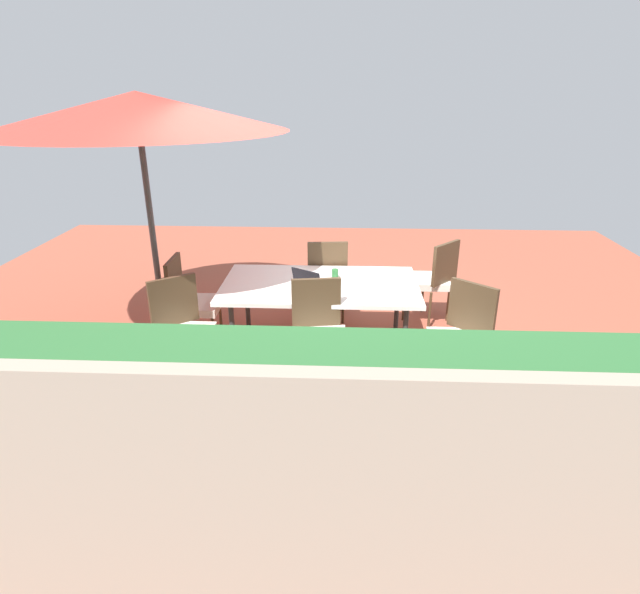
{
  "coord_description": "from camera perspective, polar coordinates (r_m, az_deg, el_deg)",
  "views": [
    {
      "loc": [
        -0.22,
        4.77,
        2.53
      ],
      "look_at": [
        0.0,
        0.0,
        0.58
      ],
      "focal_mm": 29.01,
      "sensor_mm": 36.0,
      "label": 1
    }
  ],
  "objects": [
    {
      "name": "ground_plane",
      "position": [
        5.41,
        -0.0,
        -5.84
      ],
      "size": [
        10.0,
        10.0,
        0.02
      ],
      "primitive_type": "cube",
      "color": "#9E4C38"
    },
    {
      "name": "back_fence",
      "position": [
        2.24,
        -4.43,
        -27.05
      ],
      "size": [
        9.5,
        0.08,
        1.68
      ],
      "primitive_type": "cube",
      "color": "tan",
      "rests_on": "ground_plane"
    },
    {
      "name": "hedge_row",
      "position": [
        3.02,
        -2.23,
        -16.76
      ],
      "size": [
        6.3,
        0.62,
        1.27
      ],
      "primitive_type": "cube",
      "color": "#2D6633",
      "rests_on": "ground_plane"
    },
    {
      "name": "dining_table",
      "position": [
        5.13,
        -0.0,
        1.02
      ],
      "size": [
        1.93,
        1.09,
        0.73
      ],
      "color": "white",
      "rests_on": "ground_plane"
    },
    {
      "name": "patio_umbrella",
      "position": [
        5.25,
        -19.51,
        18.62
      ],
      "size": [
        2.77,
        2.77,
        2.5
      ],
      "color": "#4C4C4C",
      "rests_on": "ground_plane"
    },
    {
      "name": "chair_south",
      "position": [
        5.87,
        0.74,
        2.46
      ],
      "size": [
        0.47,
        0.48,
        0.98
      ],
      "rotation": [
        0.0,
        0.0,
        0.1
      ],
      "color": "silver",
      "rests_on": "ground_plane"
    },
    {
      "name": "chair_southwest",
      "position": [
        5.94,
        12.34,
        2.16
      ],
      "size": [
        0.59,
        0.59,
        0.98
      ],
      "rotation": [
        0.0,
        0.0,
        0.8
      ],
      "color": "silver",
      "rests_on": "ground_plane"
    },
    {
      "name": "chair_north",
      "position": [
        4.54,
        -0.24,
        -3.67
      ],
      "size": [
        0.48,
        0.49,
        0.98
      ],
      "rotation": [
        0.0,
        0.0,
        3.29
      ],
      "color": "silver",
      "rests_on": "ground_plane"
    },
    {
      "name": "chair_northwest",
      "position": [
        4.64,
        15.31,
        -3.95
      ],
      "size": [
        0.58,
        0.59,
        0.98
      ],
      "rotation": [
        0.0,
        0.0,
        2.42
      ],
      "color": "silver",
      "rests_on": "ground_plane"
    },
    {
      "name": "chair_east",
      "position": [
        5.35,
        -14.06,
        -0.24
      ],
      "size": [
        0.46,
        0.46,
        0.98
      ],
      "rotation": [
        0.0,
        0.0,
        4.73
      ],
      "color": "silver",
      "rests_on": "ground_plane"
    },
    {
      "name": "chair_northeast",
      "position": [
        4.76,
        -14.99,
        -3.24
      ],
      "size": [
        0.58,
        0.58,
        0.98
      ],
      "rotation": [
        0.0,
        0.0,
        3.8
      ],
      "color": "silver",
      "rests_on": "ground_plane"
    },
    {
      "name": "laptop",
      "position": [
        4.95,
        -1.0,
        1.42
      ],
      "size": [
        0.4,
        0.38,
        0.21
      ],
      "rotation": [
        0.0,
        0.0,
        -0.57
      ],
      "color": "#B7B7BC",
      "rests_on": "dining_table"
    },
    {
      "name": "cup",
      "position": [
        5.23,
        1.67,
        2.57
      ],
      "size": [
        0.07,
        0.07,
        0.1
      ],
      "primitive_type": "cylinder",
      "color": "#286B33",
      "rests_on": "dining_table"
    }
  ]
}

